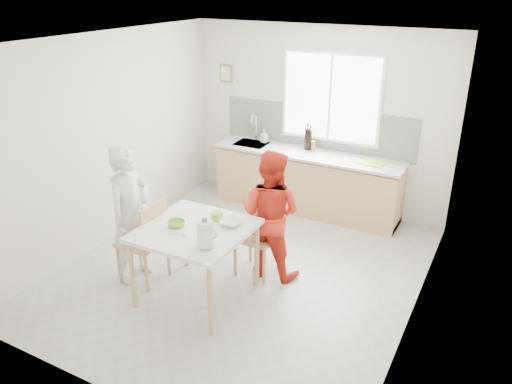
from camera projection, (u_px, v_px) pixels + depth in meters
ground at (243, 270)px, 6.10m from camera, size 4.50×4.50×0.00m
room_shell at (242, 141)px, 5.45m from camera, size 4.50×4.50×4.50m
window at (331, 98)px, 7.14m from camera, size 1.50×0.06×1.30m
backsplash at (316, 128)px, 7.43m from camera, size 3.00×0.02×0.65m
picture_frame at (226, 73)px, 7.82m from camera, size 0.22×0.03×0.28m
kitchen_counter at (306, 184)px, 7.51m from camera, size 2.84×0.64×1.37m
dining_table at (195, 236)px, 5.30m from camera, size 1.11×1.11×0.85m
chair_left at (147, 239)px, 5.67m from camera, size 0.47×0.47×1.01m
chair_far at (260, 230)px, 5.91m from camera, size 0.45×0.45×0.97m
person_white at (131, 215)px, 5.65m from camera, size 0.39×0.59×1.62m
person_red at (270, 214)px, 5.76m from camera, size 0.76×0.59×1.55m
bowl_green at (176, 224)px, 5.30m from camera, size 0.19×0.19×0.06m
bowl_white at (231, 222)px, 5.33m from camera, size 0.24×0.24×0.06m
milk_jug at (205, 233)px, 4.84m from camera, size 0.23×0.16×0.29m
green_box at (217, 216)px, 5.43m from camera, size 0.10×0.10×0.09m
spoon at (176, 235)px, 5.12m from camera, size 0.15×0.07×0.01m
cutting_board at (372, 163)px, 6.89m from camera, size 0.38×0.29×0.01m
wine_bottle_a at (307, 139)px, 7.39m from camera, size 0.07×0.07×0.32m
wine_bottle_b at (310, 140)px, 7.38m from camera, size 0.07×0.07×0.30m
jar_amber at (313, 146)px, 7.33m from camera, size 0.06×0.06×0.16m
soap_bottle at (264, 136)px, 7.75m from camera, size 0.10×0.10×0.20m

